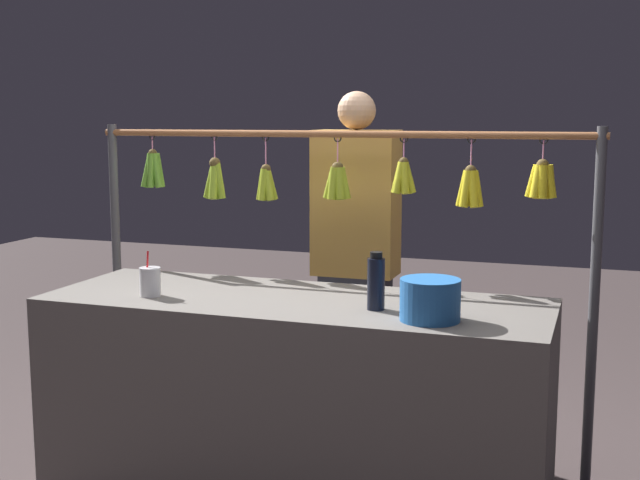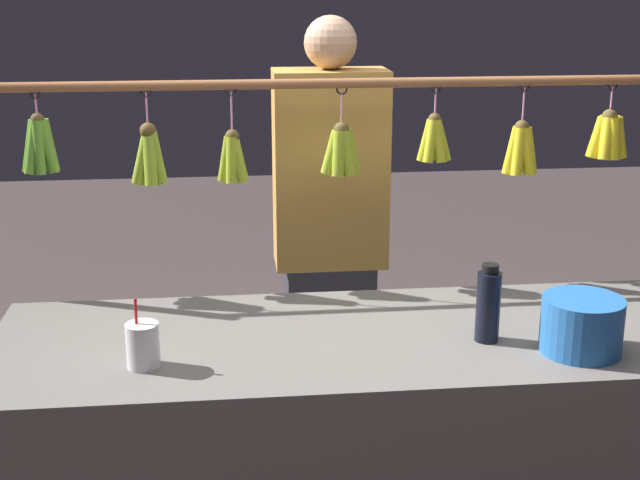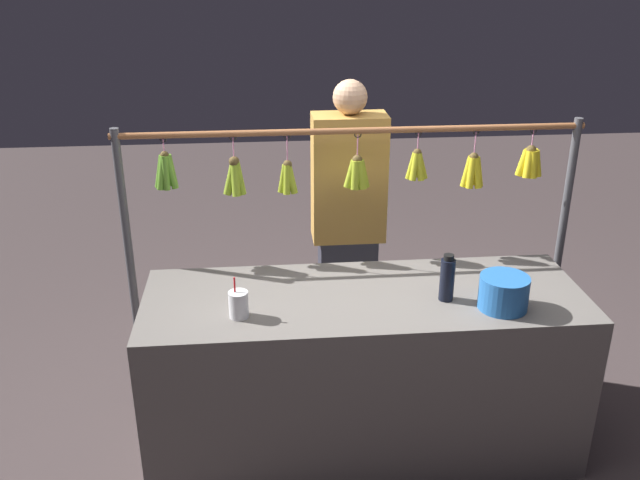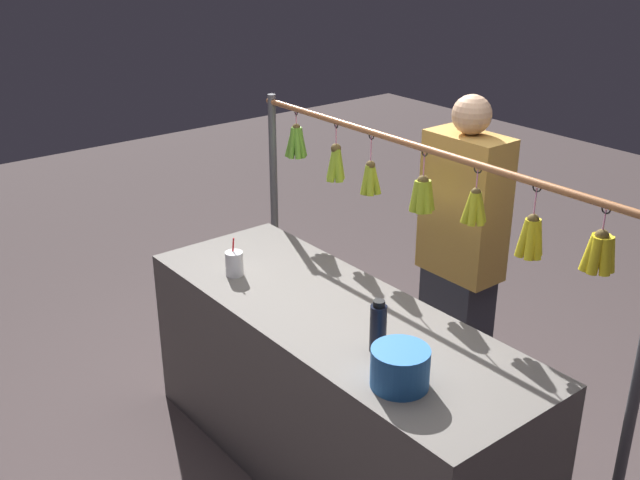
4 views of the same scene
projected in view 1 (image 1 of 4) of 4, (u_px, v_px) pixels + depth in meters
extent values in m
cube|color=#66605B|center=(295.00, 399.00, 3.47)|extent=(2.08, 0.73, 0.86)
cylinder|color=#4C4C51|center=(593.00, 313.00, 3.50)|extent=(0.04, 0.04, 1.56)
cylinder|color=#4C4C51|center=(117.00, 278.00, 4.25)|extent=(0.04, 0.04, 1.56)
cylinder|color=#9E6038|center=(333.00, 134.00, 3.77)|extent=(2.38, 0.03, 0.03)
torus|color=black|center=(544.00, 140.00, 3.47)|extent=(0.04, 0.01, 0.04)
cylinder|color=pink|center=(543.00, 153.00, 3.47)|extent=(0.01, 0.01, 0.10)
sphere|color=brown|center=(543.00, 165.00, 3.48)|extent=(0.05, 0.05, 0.05)
cylinder|color=yellow|center=(534.00, 181.00, 3.51)|extent=(0.07, 0.04, 0.14)
cylinder|color=yellow|center=(537.00, 182.00, 3.47)|extent=(0.06, 0.07, 0.15)
cylinder|color=yellow|center=(543.00, 182.00, 3.46)|extent=(0.04, 0.06, 0.14)
cylinder|color=yellow|center=(550.00, 182.00, 3.47)|extent=(0.06, 0.05, 0.15)
cylinder|color=yellow|center=(550.00, 181.00, 3.50)|extent=(0.06, 0.05, 0.14)
cylinder|color=yellow|center=(545.00, 181.00, 3.52)|extent=(0.05, 0.07, 0.15)
cylinder|color=yellow|center=(538.00, 181.00, 3.53)|extent=(0.06, 0.07, 0.15)
torus|color=black|center=(472.00, 139.00, 3.56)|extent=(0.04, 0.01, 0.04)
cylinder|color=pink|center=(471.00, 155.00, 3.57)|extent=(0.01, 0.01, 0.13)
sphere|color=brown|center=(471.00, 171.00, 3.58)|extent=(0.05, 0.05, 0.05)
cylinder|color=yellow|center=(464.00, 189.00, 3.60)|extent=(0.07, 0.04, 0.16)
cylinder|color=yellow|center=(466.00, 189.00, 3.58)|extent=(0.05, 0.06, 0.16)
cylinder|color=yellow|center=(473.00, 189.00, 3.57)|extent=(0.06, 0.07, 0.17)
cylinder|color=yellow|center=(476.00, 189.00, 3.58)|extent=(0.06, 0.04, 0.16)
cylinder|color=yellow|center=(474.00, 188.00, 3.62)|extent=(0.05, 0.06, 0.16)
cylinder|color=yellow|center=(468.00, 188.00, 3.62)|extent=(0.05, 0.06, 0.16)
torus|color=black|center=(404.00, 139.00, 3.66)|extent=(0.04, 0.02, 0.04)
cylinder|color=pink|center=(404.00, 151.00, 3.67)|extent=(0.01, 0.01, 0.10)
sphere|color=brown|center=(404.00, 162.00, 3.68)|extent=(0.04, 0.04, 0.04)
cylinder|color=gold|center=(398.00, 178.00, 3.69)|extent=(0.06, 0.03, 0.14)
cylinder|color=gold|center=(399.00, 178.00, 3.67)|extent=(0.05, 0.06, 0.15)
cylinder|color=gold|center=(405.00, 178.00, 3.66)|extent=(0.05, 0.06, 0.15)
cylinder|color=gold|center=(409.00, 178.00, 3.68)|extent=(0.07, 0.04, 0.14)
cylinder|color=gold|center=(407.00, 178.00, 3.70)|extent=(0.05, 0.06, 0.15)
cylinder|color=gold|center=(402.00, 177.00, 3.71)|extent=(0.05, 0.06, 0.15)
torus|color=black|center=(338.00, 138.00, 3.76)|extent=(0.04, 0.01, 0.04)
cylinder|color=pink|center=(338.00, 153.00, 3.77)|extent=(0.01, 0.01, 0.13)
sphere|color=brown|center=(338.00, 167.00, 3.78)|extent=(0.05, 0.05, 0.05)
cylinder|color=#9DB227|center=(331.00, 183.00, 3.80)|extent=(0.08, 0.04, 0.15)
cylinder|color=#9DB227|center=(333.00, 184.00, 3.77)|extent=(0.05, 0.06, 0.15)
cylinder|color=#9DB227|center=(340.00, 184.00, 3.76)|extent=(0.06, 0.06, 0.15)
cylinder|color=#9DB227|center=(344.00, 184.00, 3.78)|extent=(0.07, 0.05, 0.15)
cylinder|color=#9DB227|center=(342.00, 183.00, 3.81)|extent=(0.05, 0.06, 0.15)
cylinder|color=#9DB227|center=(337.00, 183.00, 3.82)|extent=(0.06, 0.07, 0.15)
torus|color=black|center=(266.00, 137.00, 3.87)|extent=(0.04, 0.01, 0.04)
cylinder|color=pink|center=(266.00, 153.00, 3.89)|extent=(0.01, 0.01, 0.14)
sphere|color=brown|center=(266.00, 169.00, 3.90)|extent=(0.05, 0.05, 0.05)
cylinder|color=#9BB127|center=(262.00, 184.00, 3.92)|extent=(0.06, 0.04, 0.15)
cylinder|color=#9BB127|center=(263.00, 185.00, 3.89)|extent=(0.04, 0.06, 0.15)
cylinder|color=#9BB127|center=(268.00, 185.00, 3.89)|extent=(0.07, 0.06, 0.16)
cylinder|color=#9BB127|center=(271.00, 184.00, 3.91)|extent=(0.06, 0.06, 0.16)
cylinder|color=#9BB127|center=(266.00, 184.00, 3.93)|extent=(0.05, 0.06, 0.15)
torus|color=black|center=(214.00, 137.00, 3.96)|extent=(0.04, 0.01, 0.04)
cylinder|color=pink|center=(215.00, 150.00, 3.97)|extent=(0.01, 0.01, 0.12)
sphere|color=brown|center=(215.00, 163.00, 3.98)|extent=(0.05, 0.05, 0.05)
cylinder|color=#8BAC29|center=(211.00, 181.00, 4.00)|extent=(0.08, 0.04, 0.18)
cylinder|color=#8BAC29|center=(214.00, 181.00, 3.97)|extent=(0.05, 0.08, 0.18)
cylinder|color=#8BAC29|center=(219.00, 181.00, 3.98)|extent=(0.07, 0.04, 0.18)
cylinder|color=#8BAC29|center=(217.00, 181.00, 4.01)|extent=(0.04, 0.07, 0.18)
torus|color=black|center=(152.00, 136.00, 4.07)|extent=(0.04, 0.02, 0.04)
cylinder|color=pink|center=(152.00, 145.00, 4.08)|extent=(0.01, 0.01, 0.08)
sphere|color=brown|center=(153.00, 153.00, 4.08)|extent=(0.04, 0.04, 0.04)
cylinder|color=#609E2D|center=(148.00, 170.00, 4.11)|extent=(0.07, 0.03, 0.17)
cylinder|color=#609E2D|center=(148.00, 171.00, 4.08)|extent=(0.06, 0.06, 0.17)
cylinder|color=#609E2D|center=(151.00, 171.00, 4.07)|extent=(0.03, 0.05, 0.17)
cylinder|color=#609E2D|center=(157.00, 171.00, 4.08)|extent=(0.06, 0.05, 0.17)
cylinder|color=#609E2D|center=(159.00, 170.00, 4.10)|extent=(0.05, 0.04, 0.17)
cylinder|color=#609E2D|center=(157.00, 170.00, 4.12)|extent=(0.04, 0.07, 0.17)
cylinder|color=#609E2D|center=(152.00, 170.00, 4.12)|extent=(0.06, 0.06, 0.17)
cylinder|color=black|center=(376.00, 284.00, 3.20)|extent=(0.07, 0.07, 0.20)
cylinder|color=black|center=(376.00, 255.00, 3.18)|extent=(0.05, 0.05, 0.02)
cylinder|color=#2664B0|center=(430.00, 300.00, 3.03)|extent=(0.22, 0.22, 0.15)
cylinder|color=silver|center=(150.00, 282.00, 3.44)|extent=(0.09, 0.09, 0.12)
cylinder|color=red|center=(147.00, 274.00, 3.44)|extent=(0.01, 0.03, 0.19)
cube|color=#2D2D38|center=(355.00, 354.00, 4.20)|extent=(0.33, 0.22, 0.82)
cube|color=#BF8C3F|center=(356.00, 203.00, 4.09)|extent=(0.41, 0.22, 0.72)
sphere|color=tan|center=(357.00, 111.00, 4.02)|extent=(0.19, 0.19, 0.19)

